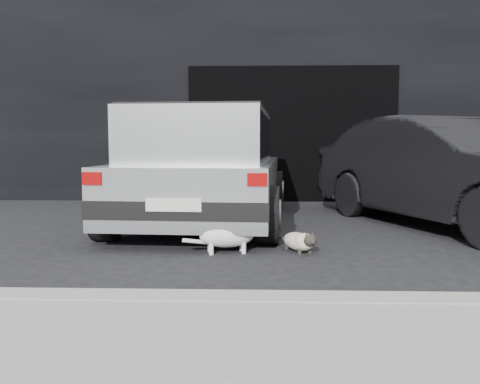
{
  "coord_description": "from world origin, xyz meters",
  "views": [
    {
      "loc": [
        0.33,
        -5.89,
        1.12
      ],
      "look_at": [
        0.14,
        -0.46,
        0.6
      ],
      "focal_mm": 38.0,
      "sensor_mm": 36.0,
      "label": 1
    }
  ],
  "objects_px": {
    "silver_hatchback": "(206,162)",
    "cat_siamese": "(300,241)",
    "second_car": "(452,172)",
    "cat_white": "(231,234)"
  },
  "relations": [
    {
      "from": "second_car",
      "to": "cat_siamese",
      "type": "bearing_deg",
      "value": -164.69
    },
    {
      "from": "second_car",
      "to": "cat_white",
      "type": "height_order",
      "value": "second_car"
    },
    {
      "from": "cat_white",
      "to": "second_car",
      "type": "bearing_deg",
      "value": 109.7
    },
    {
      "from": "cat_siamese",
      "to": "cat_white",
      "type": "relative_size",
      "value": 0.78
    },
    {
      "from": "cat_siamese",
      "to": "cat_white",
      "type": "distance_m",
      "value": 0.73
    },
    {
      "from": "cat_siamese",
      "to": "second_car",
      "type": "bearing_deg",
      "value": -167.4
    },
    {
      "from": "silver_hatchback",
      "to": "cat_white",
      "type": "height_order",
      "value": "silver_hatchback"
    },
    {
      "from": "cat_siamese",
      "to": "silver_hatchback",
      "type": "bearing_deg",
      "value": -82.87
    },
    {
      "from": "second_car",
      "to": "cat_siamese",
      "type": "height_order",
      "value": "second_car"
    },
    {
      "from": "silver_hatchback",
      "to": "cat_siamese",
      "type": "distance_m",
      "value": 2.35
    }
  ]
}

